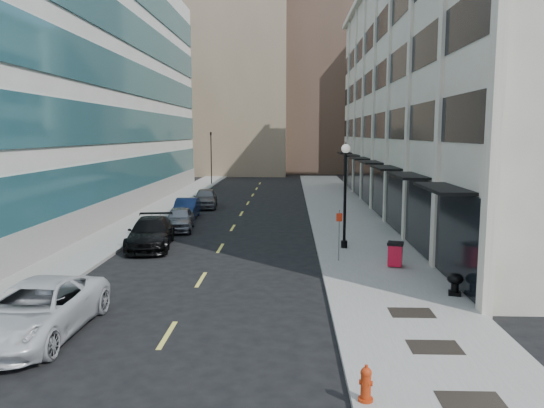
# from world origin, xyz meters

# --- Properties ---
(ground) EXTENTS (160.00, 160.00, 0.00)m
(ground) POSITION_xyz_m (0.00, 0.00, 0.00)
(ground) COLOR black
(ground) RESTS_ON ground
(sidewalk_right) EXTENTS (5.00, 80.00, 0.15)m
(sidewalk_right) POSITION_xyz_m (7.50, 20.00, 0.07)
(sidewalk_right) COLOR gray
(sidewalk_right) RESTS_ON ground
(sidewalk_left) EXTENTS (3.00, 80.00, 0.15)m
(sidewalk_left) POSITION_xyz_m (-6.50, 20.00, 0.07)
(sidewalk_left) COLOR gray
(sidewalk_left) RESTS_ON ground
(building_right) EXTENTS (15.30, 46.50, 18.25)m
(building_right) POSITION_xyz_m (16.94, 26.99, 8.99)
(building_right) COLOR beige
(building_right) RESTS_ON ground
(building_left) EXTENTS (16.14, 46.00, 20.00)m
(building_left) POSITION_xyz_m (-15.95, 27.00, 9.99)
(building_left) COLOR white
(building_left) RESTS_ON ground
(skyline_tan_near) EXTENTS (14.00, 18.00, 28.00)m
(skyline_tan_near) POSITION_xyz_m (-4.00, 68.00, 14.00)
(skyline_tan_near) COLOR #8B765B
(skyline_tan_near) RESTS_ON ground
(skyline_brown) EXTENTS (12.00, 16.00, 34.00)m
(skyline_brown) POSITION_xyz_m (8.00, 72.00, 17.00)
(skyline_brown) COLOR #503B30
(skyline_brown) RESTS_ON ground
(skyline_tan_far) EXTENTS (12.00, 14.00, 22.00)m
(skyline_tan_far) POSITION_xyz_m (-14.00, 78.00, 11.00)
(skyline_tan_far) COLOR #8B765B
(skyline_tan_far) RESTS_ON ground
(skyline_stone) EXTENTS (10.00, 14.00, 20.00)m
(skyline_stone) POSITION_xyz_m (18.00, 66.00, 10.00)
(skyline_stone) COLOR beige
(skyline_stone) RESTS_ON ground
(grate_near) EXTENTS (1.40, 1.00, 0.01)m
(grate_near) POSITION_xyz_m (7.60, -2.00, 0.15)
(grate_near) COLOR black
(grate_near) RESTS_ON sidewalk_right
(grate_mid) EXTENTS (1.40, 1.00, 0.01)m
(grate_mid) POSITION_xyz_m (7.60, 1.00, 0.15)
(grate_mid) COLOR black
(grate_mid) RESTS_ON sidewalk_right
(grate_far) EXTENTS (1.40, 1.00, 0.01)m
(grate_far) POSITION_xyz_m (7.60, 3.80, 0.15)
(grate_far) COLOR black
(grate_far) RESTS_ON sidewalk_right
(road_centerline) EXTENTS (0.15, 68.20, 0.01)m
(road_centerline) POSITION_xyz_m (0.00, 17.00, 0.01)
(road_centerline) COLOR #D8CC4C
(road_centerline) RESTS_ON ground
(traffic_signal) EXTENTS (0.66, 0.66, 6.98)m
(traffic_signal) POSITION_xyz_m (-5.50, 48.00, 5.72)
(traffic_signal) COLOR black
(traffic_signal) RESTS_ON ground
(car_white_van) EXTENTS (2.77, 5.78, 1.59)m
(car_white_van) POSITION_xyz_m (-3.81, 1.77, 0.80)
(car_white_van) COLOR silver
(car_white_van) RESTS_ON ground
(car_black_pickup) EXTENTS (2.85, 5.58, 1.55)m
(car_black_pickup) POSITION_xyz_m (-3.64, 14.00, 0.78)
(car_black_pickup) COLOR black
(car_black_pickup) RESTS_ON ground
(car_silver_sedan) EXTENTS (2.14, 4.32, 1.42)m
(car_silver_sedan) POSITION_xyz_m (-3.20, 19.10, 0.71)
(car_silver_sedan) COLOR gray
(car_silver_sedan) RESTS_ON ground
(car_blue_sedan) EXTENTS (1.66, 4.31, 1.40)m
(car_blue_sedan) POSITION_xyz_m (-3.65, 23.66, 0.70)
(car_blue_sedan) COLOR #13224A
(car_blue_sedan) RESTS_ON ground
(car_grey_sedan) EXTENTS (2.27, 4.68, 1.54)m
(car_grey_sedan) POSITION_xyz_m (-3.20, 29.15, 0.77)
(car_grey_sedan) COLOR slate
(car_grey_sedan) RESTS_ON ground
(fire_hydrant) EXTENTS (0.33, 0.33, 0.82)m
(fire_hydrant) POSITION_xyz_m (5.30, -2.00, 0.55)
(fire_hydrant) COLOR #BA300D
(fire_hydrant) RESTS_ON sidewalk_right
(trash_bin) EXTENTS (0.82, 0.83, 1.08)m
(trash_bin) POSITION_xyz_m (8.24, 9.88, 0.73)
(trash_bin) COLOR red
(trash_bin) RESTS_ON sidewalk_right
(lamppost) EXTENTS (0.45, 0.45, 5.39)m
(lamppost) POSITION_xyz_m (6.40, 13.66, 3.31)
(lamppost) COLOR black
(lamppost) RESTS_ON sidewalk_right
(sign_post) EXTENTS (0.28, 0.08, 2.36)m
(sign_post) POSITION_xyz_m (5.87, 10.89, 1.67)
(sign_post) COLOR slate
(sign_post) RESTS_ON sidewalk_right
(urn_planter) EXTENTS (0.58, 0.58, 0.80)m
(urn_planter) POSITION_xyz_m (9.60, 5.81, 0.64)
(urn_planter) COLOR black
(urn_planter) RESTS_ON sidewalk_right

